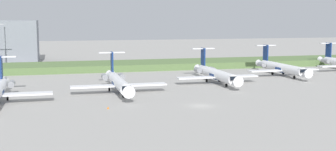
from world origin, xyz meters
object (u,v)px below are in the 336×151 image
at_px(regional_jet_fourth, 215,74).
at_px(regional_jet_fifth, 281,67).
at_px(regional_jet_third, 118,82).
at_px(safety_cone_front_marker, 108,108).

height_order(regional_jet_fourth, regional_jet_fifth, same).
height_order(regional_jet_third, regional_jet_fourth, same).
distance_m(regional_jet_third, regional_jet_fifth, 56.84).
height_order(regional_jet_third, regional_jet_fifth, same).
distance_m(regional_jet_fifth, safety_cone_front_marker, 69.91).
xyz_separation_m(regional_jet_fifth, safety_cone_front_marker, (-58.66, -37.97, -2.26)).
distance_m(regional_jet_fourth, regional_jet_fifth, 27.22).
bearing_deg(regional_jet_third, regional_jet_fifth, 18.84).
relative_size(regional_jet_fourth, safety_cone_front_marker, 56.36).
distance_m(regional_jet_third, regional_jet_fourth, 29.65).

